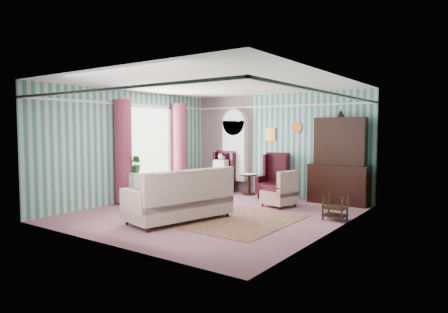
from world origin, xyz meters
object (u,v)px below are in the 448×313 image
Objects in this scene: bookcase at (235,155)px; floral_armchair at (279,187)px; dresser_hutch at (339,158)px; wingback_left at (221,172)px; wingback_right at (273,176)px; nest_table at (335,207)px; seated_woman at (221,173)px; round_side_table at (249,184)px; plant_stand at (132,188)px; sofa at (179,195)px; coffee_table at (156,199)px.

bookcase reaches higher than floral_armchair.
dresser_hutch reaches higher than wingback_left.
nest_table is (2.32, -1.55, -0.35)m from wingback_right.
bookcase reaches higher than nest_table.
nest_table is at bearing -20.85° from seated_woman.
wingback_right reaches higher than floral_armchair.
floral_armchair reaches higher than nest_table.
seated_woman is 1.97× the size of round_side_table.
wingback_left is 0.97m from round_side_table.
nest_table is at bearing -95.82° from floral_armchair.
wingback_right reaches higher than plant_stand.
sofa is at bearing 172.72° from floral_armchair.
sofa is (-2.63, -1.93, 0.28)m from nest_table.
sofa is at bearing -67.53° from wingback_left.
wingback_left is 2.63m from floral_armchair.
sofa is at bearing -81.56° from round_side_table.
sofa is at bearing -72.92° from bookcase.
nest_table is (4.07, -1.55, -0.35)m from wingback_left.
bookcase reaches higher than seated_woman.
dresser_hutch reaches higher than floral_armchair.
plant_stand is at bearing -106.22° from wingback_left.
seated_woman reaches higher than sofa.
wingback_right is 1.06× the size of seated_woman.
wingback_right is 3.76m from plant_stand.
floral_armchair is (2.44, -0.95, -0.11)m from seated_woman.
seated_woman is (-3.50, -0.27, -0.59)m from dresser_hutch.
wingback_left is 1.56× the size of plant_stand.
round_side_table is 0.66× the size of coffee_table.
dresser_hutch is 2.46× the size of floral_armchair.
wingback_left reaches higher than round_side_table.
coffee_table is (-4.03, -1.21, -0.06)m from nest_table.
bookcase is 2.65m from floral_armchair.
round_side_table is 0.62× the size of floral_armchair.
dresser_hutch is 4.70m from coffee_table.
bookcase is 0.68m from wingback_left.
sofa is at bearing -118.83° from dresser_hutch.
bookcase is at bearing 73.01° from floral_armchair.
wingback_left is 1.30× the size of floral_armchair.
wingback_left is at bearing -170.54° from round_side_table.
bookcase is at bearing 153.08° from nest_table.
dresser_hutch reaches higher than nest_table.
floral_armchair is at bearing -53.87° from wingback_right.
bookcase is 3.28m from coffee_table.
bookcase is 0.70m from seated_woman.
wingback_right is at bearing -171.23° from dresser_hutch.
round_side_table is at bearing 59.62° from plant_stand.
coffee_table is at bearing -89.08° from wingback_left.
wingback_right reaches higher than nest_table.
round_side_table reaches higher than coffee_table.
dresser_hutch is at bearing -15.26° from sofa.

